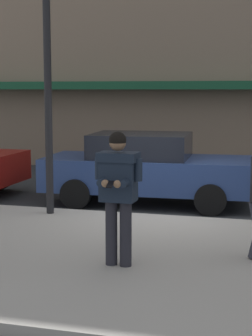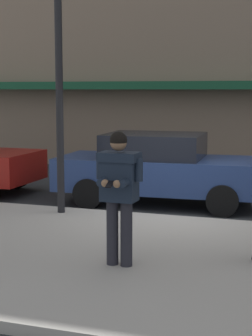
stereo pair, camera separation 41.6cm
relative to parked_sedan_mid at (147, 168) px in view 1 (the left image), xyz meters
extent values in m
plane|color=#2B2D30|center=(0.66, -1.37, -0.79)|extent=(80.00, 80.00, 0.00)
cube|color=#A8A399|center=(1.66, -4.22, -0.72)|extent=(32.00, 5.30, 0.14)
cube|color=silver|center=(1.66, -1.32, -0.79)|extent=(28.00, 0.12, 0.01)
cube|color=#195133|center=(1.66, 4.78, 1.81)|extent=(26.60, 0.70, 0.24)
cube|color=navy|center=(0.04, 0.00, -0.12)|extent=(4.59, 2.06, 0.70)
cube|color=black|center=(-0.14, -0.01, 0.49)|extent=(2.15, 1.75, 0.52)
cylinder|color=black|center=(1.39, 0.93, -0.47)|extent=(0.65, 0.25, 0.64)
cylinder|color=black|center=(1.48, -0.78, -0.47)|extent=(0.65, 0.25, 0.64)
cylinder|color=black|center=(-1.40, 0.78, -0.47)|extent=(0.65, 0.25, 0.64)
cylinder|color=black|center=(-1.31, -0.93, -0.47)|extent=(0.65, 0.25, 0.64)
cylinder|color=#23232B|center=(0.83, -4.74, -0.21)|extent=(0.16, 0.16, 0.88)
cylinder|color=#23232B|center=(0.63, -4.73, -0.21)|extent=(0.16, 0.16, 0.88)
cube|color=#192333|center=(0.73, -4.73, 0.55)|extent=(0.47, 0.31, 0.64)
cube|color=#192333|center=(0.73, -4.73, 0.82)|extent=(0.53, 0.35, 0.12)
cylinder|color=#192333|center=(1.00, -4.74, 0.66)|extent=(0.11, 0.11, 0.30)
cylinder|color=#192333|center=(0.87, -4.90, 0.51)|extent=(0.11, 0.30, 0.10)
sphere|color=#8C6647|center=(0.80, -5.04, 0.51)|extent=(0.10, 0.10, 0.10)
cylinder|color=#192333|center=(0.46, -4.73, 0.66)|extent=(0.11, 0.11, 0.30)
cylinder|color=#192333|center=(0.58, -4.89, 0.51)|extent=(0.11, 0.30, 0.10)
sphere|color=#8C6647|center=(0.64, -5.03, 0.51)|extent=(0.10, 0.10, 0.10)
cube|color=black|center=(0.72, -5.07, 0.51)|extent=(0.08, 0.14, 0.07)
sphere|color=#8C6647|center=(0.73, -4.76, 1.01)|extent=(0.22, 0.22, 0.22)
sphere|color=black|center=(0.73, -4.76, 1.04)|extent=(0.23, 0.23, 0.23)
cylinder|color=black|center=(-1.42, -2.02, 1.65)|extent=(0.14, 0.14, 4.60)
camera|label=1|loc=(2.77, -11.74, 1.70)|focal=60.00mm
camera|label=2|loc=(3.17, -11.62, 1.70)|focal=60.00mm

